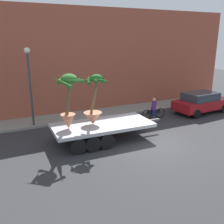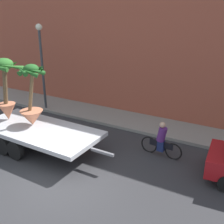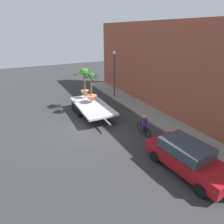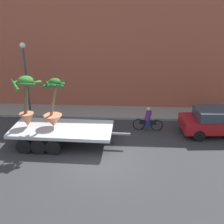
{
  "view_description": "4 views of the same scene",
  "coord_description": "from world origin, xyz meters",
  "px_view_note": "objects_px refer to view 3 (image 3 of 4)",
  "views": [
    {
      "loc": [
        -7.41,
        -10.62,
        5.53
      ],
      "look_at": [
        -1.25,
        2.3,
        1.3
      ],
      "focal_mm": 40.51,
      "sensor_mm": 36.0,
      "label": 1
    },
    {
      "loc": [
        5.89,
        -6.53,
        5.91
      ],
      "look_at": [
        0.83,
        2.42,
        1.98
      ],
      "focal_mm": 44.94,
      "sensor_mm": 36.0,
      "label": 2
    },
    {
      "loc": [
        12.23,
        -4.05,
        6.98
      ],
      "look_at": [
        0.93,
        1.78,
        1.45
      ],
      "focal_mm": 30.65,
      "sensor_mm": 36.0,
      "label": 3
    },
    {
      "loc": [
        1.3,
        -12.01,
        7.38
      ],
      "look_at": [
        0.46,
        2.15,
        1.69
      ],
      "focal_mm": 44.42,
      "sensor_mm": 36.0,
      "label": 4
    }
  ],
  "objects_px": {
    "street_lamp": "(114,68)",
    "parked_car": "(187,157)",
    "flatbed_trailer": "(91,106)",
    "potted_palm_rear": "(84,82)",
    "potted_palm_middle": "(91,91)",
    "cyclist": "(144,126)"
  },
  "relations": [
    {
      "from": "flatbed_trailer",
      "to": "potted_palm_rear",
      "type": "relative_size",
      "value": 2.28
    },
    {
      "from": "potted_palm_middle",
      "to": "cyclist",
      "type": "distance_m",
      "value": 5.72
    },
    {
      "from": "cyclist",
      "to": "flatbed_trailer",
      "type": "bearing_deg",
      "value": -157.97
    },
    {
      "from": "flatbed_trailer",
      "to": "potted_palm_rear",
      "type": "bearing_deg",
      "value": 178.33
    },
    {
      "from": "cyclist",
      "to": "street_lamp",
      "type": "height_order",
      "value": "street_lamp"
    },
    {
      "from": "potted_palm_rear",
      "to": "potted_palm_middle",
      "type": "bearing_deg",
      "value": 4.66
    },
    {
      "from": "potted_palm_rear",
      "to": "parked_car",
      "type": "distance_m",
      "value": 11.04
    },
    {
      "from": "flatbed_trailer",
      "to": "cyclist",
      "type": "distance_m",
      "value": 5.44
    },
    {
      "from": "potted_palm_rear",
      "to": "street_lamp",
      "type": "height_order",
      "value": "street_lamp"
    },
    {
      "from": "street_lamp",
      "to": "parked_car",
      "type": "bearing_deg",
      "value": -9.71
    },
    {
      "from": "potted_palm_middle",
      "to": "cyclist",
      "type": "bearing_deg",
      "value": 19.82
    },
    {
      "from": "cyclist",
      "to": "parked_car",
      "type": "xyz_separation_m",
      "value": [
        4.15,
        -0.27,
        0.16
      ]
    },
    {
      "from": "potted_palm_middle",
      "to": "parked_car",
      "type": "xyz_separation_m",
      "value": [
        9.36,
        1.61,
        -1.26
      ]
    },
    {
      "from": "flatbed_trailer",
      "to": "cyclist",
      "type": "height_order",
      "value": "cyclist"
    },
    {
      "from": "potted_palm_middle",
      "to": "flatbed_trailer",
      "type": "bearing_deg",
      "value": -43.29
    },
    {
      "from": "cyclist",
      "to": "parked_car",
      "type": "bearing_deg",
      "value": -3.69
    },
    {
      "from": "parked_car",
      "to": "cyclist",
      "type": "bearing_deg",
      "value": 176.31
    },
    {
      "from": "parked_car",
      "to": "flatbed_trailer",
      "type": "bearing_deg",
      "value": -169.08
    },
    {
      "from": "potted_palm_rear",
      "to": "street_lamp",
      "type": "distance_m",
      "value": 4.07
    },
    {
      "from": "flatbed_trailer",
      "to": "cyclist",
      "type": "relative_size",
      "value": 3.53
    },
    {
      "from": "flatbed_trailer",
      "to": "street_lamp",
      "type": "height_order",
      "value": "street_lamp"
    },
    {
      "from": "potted_palm_middle",
      "to": "cyclist",
      "type": "relative_size",
      "value": 1.48
    }
  ]
}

